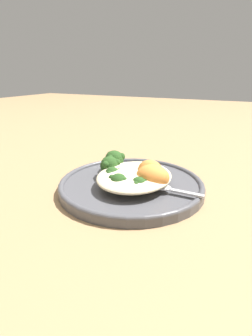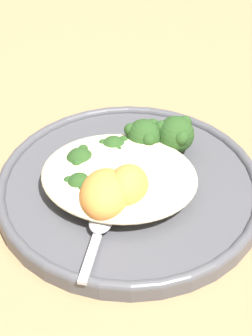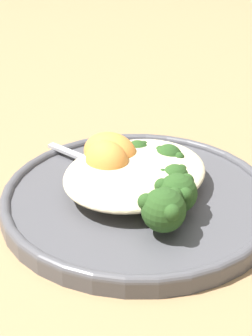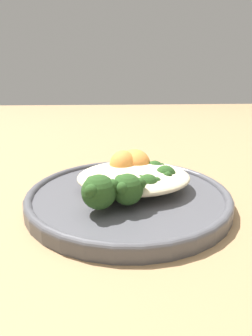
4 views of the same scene
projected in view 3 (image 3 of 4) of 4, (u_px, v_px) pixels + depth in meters
The scene contains 11 objects.
ground_plane at pixel (146, 202), 0.63m from camera, with size 4.00×4.00×0.00m, color #9E7A51.
plate at pixel (136, 198), 0.62m from camera, with size 0.30×0.30×0.02m.
quinoa_mound at pixel (135, 173), 0.61m from camera, with size 0.17×0.15×0.03m, color beige.
broccoli_stalk_0 at pixel (156, 206), 0.54m from camera, with size 0.07×0.12×0.04m.
broccoli_stalk_1 at pixel (171, 192), 0.57m from camera, with size 0.04×0.11×0.04m.
broccoli_stalk_2 at pixel (161, 180), 0.60m from camera, with size 0.07×0.09×0.03m.
broccoli_stalk_3 at pixel (158, 164), 0.63m from camera, with size 0.10×0.05×0.03m.
broccoli_stalk_4 at pixel (131, 162), 0.64m from camera, with size 0.10×0.05×0.03m.
sweet_potato_chunk_0 at pixel (108, 154), 0.63m from camera, with size 0.06×0.05×0.05m, color orange.
sweet_potato_chunk_1 at pixel (107, 162), 0.62m from camera, with size 0.05×0.04×0.05m, color orange.
spoon at pixel (89, 159), 0.66m from camera, with size 0.02×0.09×0.01m.
Camera 3 is at (0.43, 0.32, 0.33)m, focal length 60.00 mm.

